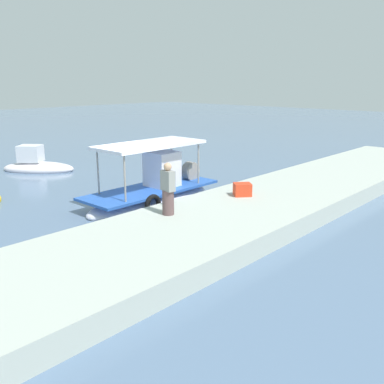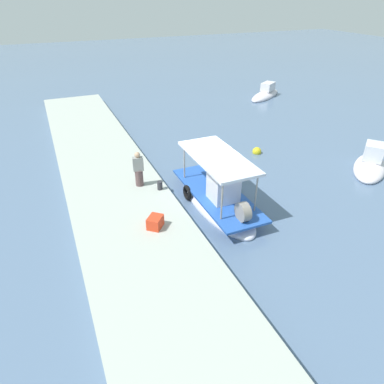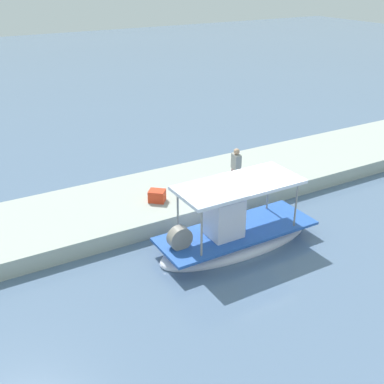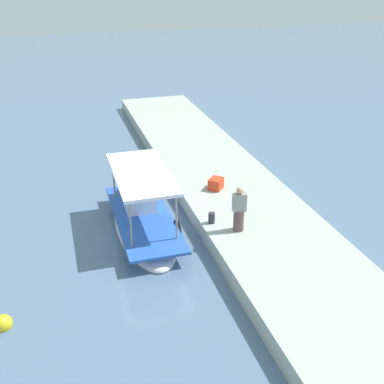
# 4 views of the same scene
# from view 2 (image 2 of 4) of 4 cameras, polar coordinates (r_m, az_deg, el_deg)

# --- Properties ---
(ground_plane) EXTENTS (120.00, 120.00, 0.00)m
(ground_plane) POSITION_cam_2_polar(r_m,az_deg,el_deg) (16.71, 1.92, -0.42)
(ground_plane) COLOR slate
(dock_quay) EXTENTS (36.00, 4.44, 0.63)m
(dock_quay) POSITION_cam_2_polar(r_m,az_deg,el_deg) (15.52, -11.31, -2.34)
(dock_quay) COLOR #ACB4AA
(dock_quay) RESTS_ON ground_plane
(main_fishing_boat) EXTENTS (6.01, 2.18, 2.75)m
(main_fishing_boat) POSITION_cam_2_polar(r_m,az_deg,el_deg) (15.72, 4.18, -0.81)
(main_fishing_boat) COLOR silver
(main_fishing_boat) RESTS_ON ground_plane
(fisherman_near_bollard) EXTENTS (0.42, 0.50, 1.66)m
(fisherman_near_bollard) POSITION_cam_2_polar(r_m,az_deg,el_deg) (16.06, -8.74, 3.50)
(fisherman_near_bollard) COLOR brown
(fisherman_near_bollard) RESTS_ON dock_quay
(mooring_bollard) EXTENTS (0.24, 0.24, 0.40)m
(mooring_bollard) POSITION_cam_2_polar(r_m,az_deg,el_deg) (15.85, -5.29, 1.09)
(mooring_bollard) COLOR #2D2D33
(mooring_bollard) RESTS_ON dock_quay
(cargo_crate) EXTENTS (0.79, 0.78, 0.46)m
(cargo_crate) POSITION_cam_2_polar(r_m,az_deg,el_deg) (13.37, -6.05, -4.93)
(cargo_crate) COLOR red
(cargo_crate) RESTS_ON dock_quay
(marker_buoy) EXTENTS (0.53, 0.53, 0.53)m
(marker_buoy) POSITION_cam_2_polar(r_m,az_deg,el_deg) (21.34, 10.58, 6.55)
(marker_buoy) COLOR yellow
(marker_buoy) RESTS_ON ground_plane
(moored_boat_near) EXTENTS (3.82, 4.79, 1.43)m
(moored_boat_near) POSITION_cam_2_polar(r_m,az_deg,el_deg) (33.54, 11.95, 15.41)
(moored_boat_near) COLOR silver
(moored_boat_near) RESTS_ON ground_plane
(moored_boat_mid) EXTENTS (3.64, 4.00, 1.63)m
(moored_boat_mid) POSITION_cam_2_polar(r_m,az_deg,el_deg) (21.27, 27.20, 3.95)
(moored_boat_mid) COLOR silver
(moored_boat_mid) RESTS_ON ground_plane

